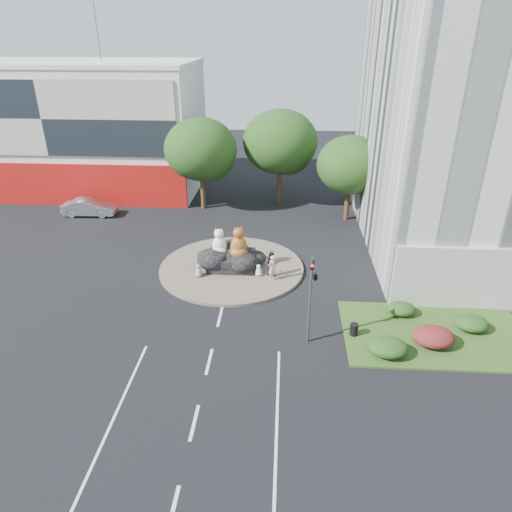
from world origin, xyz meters
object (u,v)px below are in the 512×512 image
at_px(cat_tabby, 239,241).
at_px(cat_white, 219,241).
at_px(pedestrian_pink, 272,268).
at_px(parked_car, 89,207).
at_px(kitten_calico, 199,270).
at_px(pedestrian_dark, 271,264).
at_px(kitten_white, 259,270).
at_px(litter_bin, 354,329).

bearing_deg(cat_tabby, cat_white, 153.09).
relative_size(cat_tabby, pedestrian_pink, 1.25).
xyz_separation_m(cat_tabby, parked_car, (-14.43, 9.59, -1.43)).
distance_m(kitten_calico, pedestrian_dark, 4.83).
height_order(cat_white, pedestrian_pink, cat_white).
bearing_deg(pedestrian_pink, cat_white, -66.05).
bearing_deg(kitten_white, cat_white, 133.34).
height_order(cat_tabby, kitten_calico, cat_tabby).
bearing_deg(pedestrian_pink, litter_bin, 89.11).
height_order(kitten_calico, pedestrian_dark, pedestrian_dark).
bearing_deg(parked_car, cat_tabby, -125.69).
relative_size(kitten_calico, pedestrian_pink, 0.52).
height_order(cat_white, parked_car, cat_white).
height_order(cat_tabby, parked_car, cat_tabby).
bearing_deg(kitten_calico, pedestrian_pink, 31.27).
bearing_deg(litter_bin, kitten_white, 131.67).
distance_m(cat_tabby, kitten_calico, 3.31).
bearing_deg(litter_bin, cat_white, 137.99).
relative_size(cat_white, pedestrian_pink, 1.10).
relative_size(pedestrian_dark, parked_car, 0.37).
xyz_separation_m(kitten_calico, pedestrian_pink, (4.90, -0.14, 0.42)).
distance_m(cat_tabby, pedestrian_pink, 3.01).
bearing_deg(parked_car, kitten_white, -125.85).
relative_size(kitten_white, pedestrian_dark, 0.47).
height_order(cat_tabby, kitten_white, cat_tabby).
bearing_deg(kitten_white, pedestrian_dark, -17.77).
bearing_deg(parked_car, litter_bin, -130.27).
bearing_deg(kitten_calico, pedestrian_dark, 38.37).
xyz_separation_m(kitten_white, pedestrian_pink, (0.91, -0.54, 0.46)).
relative_size(kitten_white, litter_bin, 1.22).
distance_m(kitten_calico, kitten_white, 4.00).
bearing_deg(litter_bin, kitten_calico, 148.51).
bearing_deg(pedestrian_dark, pedestrian_pink, 121.24).
height_order(pedestrian_pink, parked_car, pedestrian_pink).
bearing_deg(cat_tabby, parked_car, 130.49).
bearing_deg(litter_bin, parked_car, 141.82).
distance_m(cat_white, kitten_white, 3.38).
height_order(cat_white, pedestrian_dark, cat_white).
bearing_deg(kitten_white, pedestrian_pink, -52.50).
xyz_separation_m(cat_white, kitten_calico, (-1.20, -1.66, -1.41)).
bearing_deg(cat_white, cat_tabby, -15.98).
relative_size(kitten_white, pedestrian_pink, 0.47).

